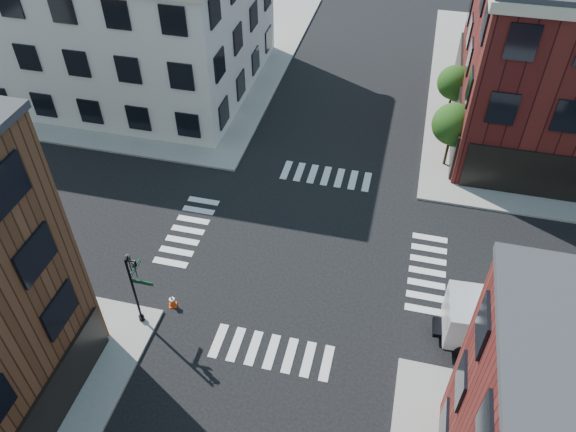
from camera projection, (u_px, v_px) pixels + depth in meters
The scene contains 8 objects.
ground at pixel (303, 250), 32.04m from camera, with size 120.00×120.00×0.00m, color black.
sidewalk_nw at pixel (127, 47), 50.66m from camera, with size 30.00×30.00×0.15m, color gray.
building_nw at pixel (108, 12), 43.07m from camera, with size 22.00×16.00×11.00m, color silver.
tree_near at pixel (454, 126), 35.72m from camera, with size 2.69×2.69×4.49m.
tree_far at pixel (455, 84), 40.21m from camera, with size 2.43×2.43×4.07m.
signal_pole at pixel (135, 283), 26.50m from camera, with size 1.29×1.24×4.60m.
box_truck at pixel (543, 323), 25.84m from camera, with size 8.64×3.04×3.85m.
traffic_cone at pixel (172, 301), 28.87m from camera, with size 0.51×0.51×0.74m.
Camera 1 is at (4.42, -21.84, 23.11)m, focal length 35.00 mm.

